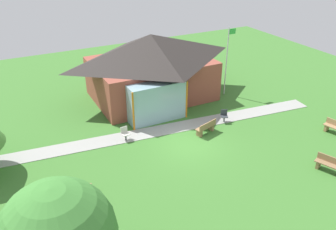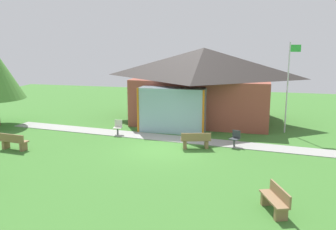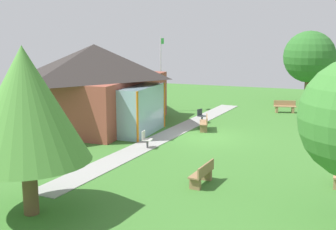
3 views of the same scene
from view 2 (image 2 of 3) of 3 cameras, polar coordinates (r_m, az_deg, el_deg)
ground_plane at (r=18.93m, az=-0.81°, el=-5.26°), size 44.00×44.00×0.00m
pavilion at (r=25.08m, az=5.22°, el=4.83°), size 9.58×7.81×4.85m
footpath at (r=20.87m, az=0.63°, el=-3.59°), size 20.73×3.50×0.03m
flagpole at (r=22.75m, az=17.81°, el=4.59°), size 0.64×0.08×5.27m
bench_mid_left at (r=20.29m, az=-22.41°, el=-3.82°), size 1.54×0.60×0.84m
bench_front_right at (r=12.83m, az=16.01°, el=-12.37°), size 0.96×1.56×0.84m
bench_rear_near_path at (r=19.03m, az=4.24°, el=-3.94°), size 1.56×0.84×0.84m
patio_chair_lawn_spare at (r=19.53m, az=10.14°, el=-3.64°), size 0.58×0.58×0.86m
patio_chair_west at (r=21.78m, az=-7.62°, el=-1.95°), size 0.48×0.48×0.86m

